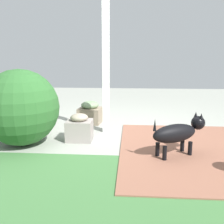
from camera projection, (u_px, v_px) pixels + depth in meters
ground_plane at (119, 133)px, 4.20m from camera, size 12.00×12.00×0.00m
brick_path at (189, 150)px, 3.39m from camera, size 1.80×2.40×0.02m
lawn_patch at (21, 224)px, 1.90m from camera, size 5.20×2.80×0.01m
porch_pillar at (106, 51)px, 4.00m from camera, size 0.11×0.11×2.60m
stone_planter_nearest at (90, 113)px, 4.77m from camera, size 0.44×0.42×0.41m
stone_planter_mid at (80, 128)px, 3.79m from camera, size 0.38×0.34×0.40m
round_shrub at (21, 108)px, 3.54m from camera, size 1.05×1.05×1.05m
terracotta_pot_broad at (34, 116)px, 4.43m from camera, size 0.32×0.32×0.36m
dog at (178, 132)px, 3.16m from camera, size 0.72×0.51×0.53m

